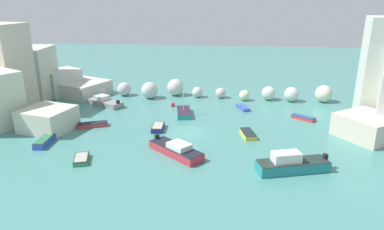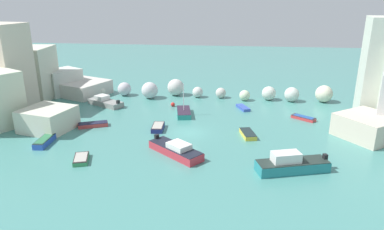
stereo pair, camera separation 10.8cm
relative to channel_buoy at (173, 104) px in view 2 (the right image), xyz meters
name	(u,v)px [view 2 (the right image)]	position (x,y,z in m)	size (l,w,h in m)	color
cove_water	(188,133)	(3.72, -10.43, -0.32)	(160.00, 160.00, 0.00)	teal
cliff_headland_left	(18,80)	(-22.66, -2.68, 3.79)	(20.44, 25.06, 12.39)	silver
rock_breakwater	(215,91)	(6.08, 5.19, 0.87)	(38.08, 4.97, 2.75)	beige
channel_buoy	(173,104)	(0.00, 0.00, 0.00)	(0.64, 0.64, 0.64)	red
moored_boat_0	(45,141)	(-11.88, -15.76, 0.05)	(1.43, 3.70, 0.70)	blue
moored_boat_1	(184,112)	(2.21, -3.79, 0.07)	(2.64, 4.75, 4.53)	teal
moored_boat_2	(291,164)	(14.69, -19.11, 0.41)	(7.16, 3.90, 1.99)	teal
moored_boat_3	(243,108)	(10.50, 0.01, -0.12)	(2.12, 3.13, 0.40)	#354FB2
moored_boat_4	(93,125)	(-8.63, -9.73, -0.05)	(3.82, 2.54, 0.53)	#C13D3D
moored_boat_5	(303,118)	(18.53, -3.73, -0.08)	(3.20, 2.80, 0.45)	#CB3639
moored_boat_6	(158,127)	(-0.17, -9.80, 0.00)	(1.57, 3.06, 0.61)	navy
moored_boat_7	(81,159)	(-6.01, -19.42, -0.07)	(2.13, 2.96, 0.47)	#358C54
moored_boat_8	(176,150)	(3.25, -16.74, 0.24)	(6.37, 5.77, 1.43)	#BF303D
moored_boat_9	(105,102)	(-10.38, -0.57, 0.20)	(6.17, 4.69, 1.45)	gray
moored_boat_10	(248,134)	(10.89, -10.65, -0.05)	(2.04, 3.37, 0.54)	gold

